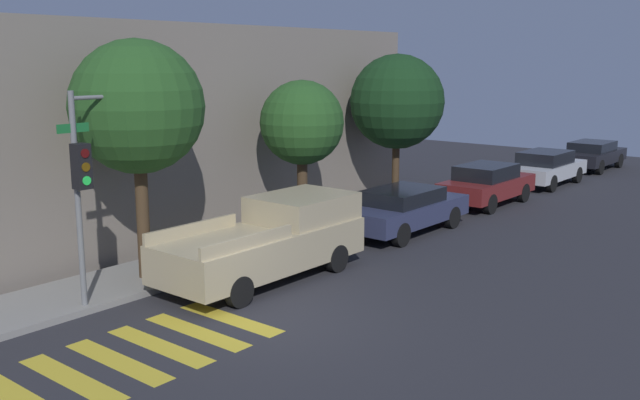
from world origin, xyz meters
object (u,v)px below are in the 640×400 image
sedan_near_corner (404,209)px  tree_near_corner (138,108)px  traffic_light_pole (97,158)px  sedan_middle (487,184)px  sedan_far_end (545,167)px  pickup_truck (271,239)px  tree_midblock (302,124)px  tree_far_end (397,102)px  sedan_tail_of_row (592,154)px

sedan_near_corner → tree_near_corner: (-7.92, 1.97, 3.32)m
traffic_light_pole → sedan_near_corner: size_ratio=0.98×
sedan_middle → sedan_far_end: (5.25, 0.00, -0.02)m
pickup_truck → sedan_far_end: size_ratio=1.20×
tree_near_corner → tree_midblock: (5.58, 0.00, -0.74)m
pickup_truck → tree_far_end: (8.24, 1.97, 2.78)m
sedan_tail_of_row → tree_near_corner: (-24.08, 1.97, 3.34)m
tree_near_corner → sedan_middle: bearing=-8.5°
pickup_truck → sedan_tail_of_row: bearing=0.0°
traffic_light_pole → tree_far_end: bearing=3.4°
sedan_near_corner → tree_far_end: tree_far_end is taller
sedan_middle → tree_far_end: bearing=145.5°
traffic_light_pole → tree_near_corner: size_ratio=0.81×
traffic_light_pole → sedan_near_corner: traffic_light_pole is taller
tree_midblock → tree_far_end: bearing=0.0°
sedan_tail_of_row → tree_midblock: 18.79m
traffic_light_pole → pickup_truck: (3.73, -1.27, -2.23)m
tree_near_corner → sedan_tail_of_row: bearing=-4.7°
sedan_near_corner → sedan_far_end: (10.63, 0.00, 0.02)m
sedan_near_corner → tree_far_end: (2.50, 1.97, 2.97)m
sedan_tail_of_row → traffic_light_pole: bearing=177.2°
traffic_light_pole → tree_far_end: 12.00m
sedan_near_corner → tree_midblock: (-2.34, 1.97, 2.58)m
sedan_middle → sedan_tail_of_row: 10.79m
sedan_near_corner → tree_far_end: 4.36m
sedan_tail_of_row → tree_midblock: bearing=173.9°
traffic_light_pole → sedan_near_corner: 9.86m
sedan_near_corner → tree_midblock: tree_midblock is taller
tree_midblock → pickup_truck: bearing=-149.9°
tree_midblock → tree_near_corner: bearing=180.0°
sedan_tail_of_row → tree_midblock: (-18.51, 1.97, 2.60)m
sedan_middle → tree_midblock: (-7.72, 1.97, 2.55)m
sedan_middle → sedan_tail_of_row: sedan_middle is taller
sedan_near_corner → tree_midblock: bearing=139.9°
sedan_tail_of_row → tree_far_end: tree_far_end is taller
sedan_tail_of_row → pickup_truck: bearing=-180.0°
traffic_light_pole → tree_near_corner: (1.56, 0.71, 0.89)m
sedan_far_end → tree_midblock: bearing=171.3°
pickup_truck → sedan_middle: bearing=0.0°
pickup_truck → tree_midblock: size_ratio=1.17×
sedan_middle → tree_near_corner: tree_near_corner is taller
sedan_far_end → tree_far_end: (-8.13, 1.97, 2.96)m
sedan_far_end → sedan_tail_of_row: size_ratio=1.02×
sedan_far_end → tree_midblock: 13.37m
tree_far_end → traffic_light_pole: bearing=-176.6°
tree_far_end → sedan_near_corner: bearing=-141.6°
sedan_middle → tree_far_end: 4.56m
sedan_middle → traffic_light_pole: bearing=175.1°
pickup_truck → sedan_near_corner: pickup_truck is taller
sedan_tail_of_row → tree_midblock: tree_midblock is taller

